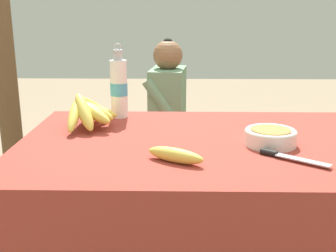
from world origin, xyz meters
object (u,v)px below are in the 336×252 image
object	(u,v)px
loose_banana_front	(175,155)
wooden_bench	(181,145)
banana_bunch_ripe	(88,110)
knife	(284,156)
banana_bunch_green	(266,128)
serving_bowl	(271,136)
water_bottle	(119,88)
seated_vendor	(160,109)
support_post_near	(0,22)

from	to	relation	value
loose_banana_front	wooden_bench	world-z (taller)	loose_banana_front
banana_bunch_ripe	loose_banana_front	bearing A→B (deg)	-48.52
knife	banana_bunch_green	bearing A→B (deg)	117.72
serving_bowl	banana_bunch_green	bearing A→B (deg)	78.32
loose_banana_front	banana_bunch_green	xyz separation A→B (m)	(0.58, 1.37, -0.30)
wooden_bench	serving_bowl	bearing A→B (deg)	-76.01
water_bottle	knife	world-z (taller)	water_bottle
seated_vendor	support_post_near	bearing A→B (deg)	-3.46
knife	support_post_near	size ratio (longest dim) A/B	0.09
banana_bunch_ripe	seated_vendor	bearing A→B (deg)	75.06
banana_bunch_green	support_post_near	xyz separation A→B (m)	(-1.71, 0.15, 0.66)
serving_bowl	wooden_bench	distance (m)	1.30
wooden_bench	support_post_near	bearing A→B (deg)	172.59
seated_vendor	support_post_near	distance (m)	1.18
knife	support_post_near	distance (m)	2.13
serving_bowl	loose_banana_front	size ratio (longest dim) A/B	0.95
serving_bowl	support_post_near	bearing A→B (deg)	137.45
banana_bunch_ripe	knife	world-z (taller)	banana_bunch_ripe
wooden_bench	seated_vendor	xyz separation A→B (m)	(-0.13, -0.03, 0.25)
serving_bowl	wooden_bench	size ratio (longest dim) A/B	0.10
banana_bunch_green	support_post_near	distance (m)	1.84
banana_bunch_green	support_post_near	size ratio (longest dim) A/B	0.11
water_bottle	banana_bunch_green	xyz separation A→B (m)	(0.83, 0.81, -0.41)
serving_bowl	seated_vendor	bearing A→B (deg)	110.23
banana_bunch_ripe	seated_vendor	size ratio (longest dim) A/B	0.31
loose_banana_front	support_post_near	distance (m)	1.93
banana_bunch_green	wooden_bench	bearing A→B (deg)	-179.83
banana_bunch_ripe	knife	xyz separation A→B (m)	(0.70, -0.36, -0.06)
water_bottle	banana_bunch_green	world-z (taller)	water_bottle
banana_bunch_ripe	knife	distance (m)	0.79
knife	wooden_bench	distance (m)	1.43
knife	support_post_near	xyz separation A→B (m)	(-1.48, 1.49, 0.37)
banana_bunch_ripe	wooden_bench	distance (m)	1.15
banana_bunch_green	serving_bowl	bearing A→B (deg)	-101.68
water_bottle	banana_bunch_green	distance (m)	1.22
knife	wooden_bench	size ratio (longest dim) A/B	0.10
wooden_bench	banana_bunch_ripe	bearing A→B (deg)	-111.57
loose_banana_front	wooden_bench	bearing A→B (deg)	88.51
banana_bunch_ripe	support_post_near	distance (m)	1.41
loose_banana_front	banana_bunch_green	world-z (taller)	loose_banana_front
loose_banana_front	knife	world-z (taller)	loose_banana_front
loose_banana_front	seated_vendor	world-z (taller)	seated_vendor
loose_banana_front	knife	size ratio (longest dim) A/B	0.98
banana_bunch_ripe	water_bottle	bearing A→B (deg)	59.31
support_post_near	knife	bearing A→B (deg)	-45.23
seated_vendor	banana_bunch_green	size ratio (longest dim) A/B	4.08
seated_vendor	wooden_bench	bearing A→B (deg)	-162.25
knife	wooden_bench	xyz separation A→B (m)	(-0.31, 1.34, -0.40)
banana_bunch_ripe	seated_vendor	world-z (taller)	seated_vendor
support_post_near	banana_bunch_green	bearing A→B (deg)	-5.02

